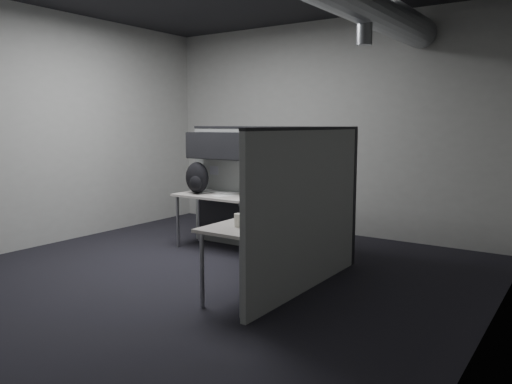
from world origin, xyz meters
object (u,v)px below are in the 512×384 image
Objects in this scene: monitor at (303,181)px; keyboard at (259,205)px; phone at (257,217)px; backpack at (197,178)px; desk at (256,213)px.

monitor reaches higher than keyboard.
backpack is at bearing 125.69° from phone.
keyboard is 1.38m from backpack.
desk is 7.17× the size of phone.
desk is at bearing 133.76° from keyboard.
backpack is (-1.77, 1.17, 0.16)m from phone.
backpack is at bearing 174.78° from monitor.
monitor is 1.46× the size of keyboard.
keyboard is at bearing -135.16° from monitor.
backpack reaches higher than phone.
keyboard is (0.16, -0.17, 0.14)m from desk.
phone is (0.13, -1.14, -0.23)m from monitor.
backpack is at bearing 167.51° from desk.
desk is 1.21m from backpack.
backpack is at bearing 163.30° from keyboard.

